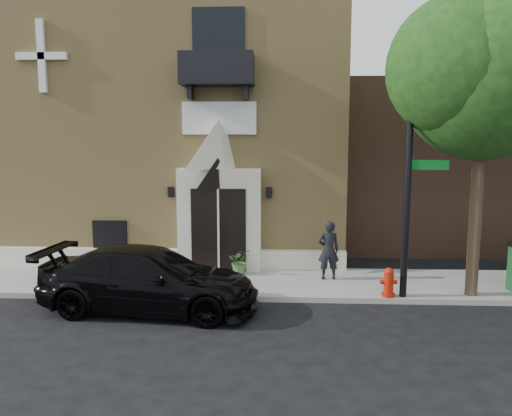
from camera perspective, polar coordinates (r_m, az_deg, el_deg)
The scene contains 9 objects.
ground at distance 13.40m, azimuth -1.22°, elevation -10.69°, with size 120.00×120.00×0.00m, color black.
sidewalk at distance 14.77m, azimuth 3.10°, elevation -8.59°, with size 42.00×3.00×0.15m, color gray.
church at distance 20.97m, azimuth -8.00°, elevation 8.89°, with size 12.20×11.01×9.30m.
street_tree_left at distance 14.07m, azimuth 24.90°, elevation 13.70°, with size 4.97×4.38×7.77m.
black_sedan at distance 12.85m, azimuth -12.10°, elevation -7.99°, with size 2.22×5.46×1.59m, color black.
street_sign at distance 13.31m, azimuth 17.07°, elevation 4.37°, with size 1.06×1.16×6.72m.
fire_hydrant at distance 13.70m, azimuth 14.91°, elevation -8.20°, with size 0.44×0.35×0.78m.
planter at distance 15.37m, azimuth -1.81°, elevation -6.10°, with size 0.71×0.62×0.79m, color #457236.
pedestrian_near at distance 14.87m, azimuth 8.28°, elevation -4.78°, with size 0.64×0.42×1.74m, color black.
Camera 1 is at (0.89, -12.65, 4.31)m, focal length 35.00 mm.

